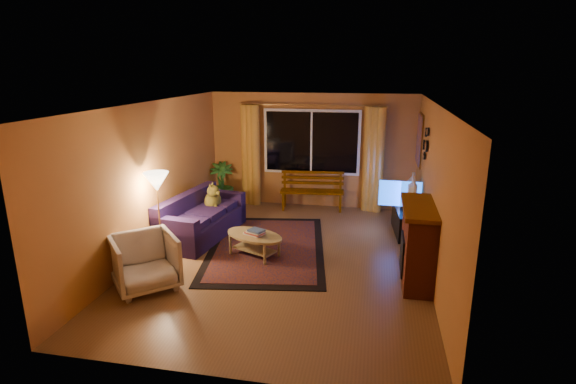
% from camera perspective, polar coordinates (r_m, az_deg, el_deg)
% --- Properties ---
extents(floor, '(4.50, 6.00, 0.02)m').
position_cam_1_polar(floor, '(7.47, -0.45, -8.47)').
color(floor, brown).
rests_on(floor, ground).
extents(ceiling, '(4.50, 6.00, 0.02)m').
position_cam_1_polar(ceiling, '(6.83, -0.49, 11.19)').
color(ceiling, white).
rests_on(ceiling, ground).
extents(wall_back, '(4.50, 0.02, 2.50)m').
position_cam_1_polar(wall_back, '(9.94, 3.02, 5.26)').
color(wall_back, '#C17D3A').
rests_on(wall_back, ground).
extents(wall_left, '(0.02, 6.00, 2.50)m').
position_cam_1_polar(wall_left, '(7.81, -16.95, 1.69)').
color(wall_left, '#C17D3A').
rests_on(wall_left, ground).
extents(wall_right, '(0.02, 6.00, 2.50)m').
position_cam_1_polar(wall_right, '(6.97, 18.05, -0.04)').
color(wall_right, '#C17D3A').
rests_on(wall_right, ground).
extents(window, '(2.00, 0.02, 1.30)m').
position_cam_1_polar(window, '(9.85, 2.98, 6.34)').
color(window, black).
rests_on(window, wall_back).
extents(curtain_rod, '(3.20, 0.03, 0.03)m').
position_cam_1_polar(curtain_rod, '(9.71, 3.01, 10.96)').
color(curtain_rod, '#BF8C3F').
rests_on(curtain_rod, wall_back).
extents(curtain_left, '(0.36, 0.36, 2.24)m').
position_cam_1_polar(curtain_left, '(10.12, -4.71, 4.66)').
color(curtain_left, gold).
rests_on(curtain_left, ground).
extents(curtain_right, '(0.36, 0.36, 2.24)m').
position_cam_1_polar(curtain_right, '(9.75, 10.80, 4.01)').
color(curtain_right, gold).
rests_on(curtain_right, ground).
extents(bench, '(1.40, 0.53, 0.41)m').
position_cam_1_polar(bench, '(9.86, 3.06, -1.08)').
color(bench, '#512900').
rests_on(bench, ground).
extents(potted_plant, '(0.71, 0.71, 0.96)m').
position_cam_1_polar(potted_plant, '(10.26, -8.44, 1.05)').
color(potted_plant, '#235B1E').
rests_on(potted_plant, ground).
extents(sofa, '(1.12, 2.07, 0.80)m').
position_cam_1_polar(sofa, '(8.39, -10.83, -3.01)').
color(sofa, '#221440').
rests_on(sofa, ground).
extents(dog, '(0.48, 0.55, 0.50)m').
position_cam_1_polar(dog, '(8.69, -9.54, -0.60)').
color(dog, olive).
rests_on(dog, sofa).
extents(armchair, '(1.14, 1.14, 0.86)m').
position_cam_1_polar(armchair, '(6.68, -17.74, -8.18)').
color(armchair, beige).
rests_on(armchair, ground).
extents(floor_lamp, '(0.30, 0.30, 1.43)m').
position_cam_1_polar(floor_lamp, '(7.55, -16.04, -2.94)').
color(floor_lamp, '#BF8C3F').
rests_on(floor_lamp, ground).
extents(rug, '(2.40, 3.35, 0.02)m').
position_cam_1_polar(rug, '(7.87, -2.74, -7.02)').
color(rug, '#6A2804').
rests_on(rug, ground).
extents(coffee_table, '(1.40, 1.40, 0.38)m').
position_cam_1_polar(coffee_table, '(7.50, -4.27, -6.74)').
color(coffee_table, '#A18D54').
rests_on(coffee_table, ground).
extents(tv_console, '(0.47, 1.16, 0.47)m').
position_cam_1_polar(tv_console, '(8.72, 14.67, -3.64)').
color(tv_console, black).
rests_on(tv_console, ground).
extents(television, '(0.17, 1.05, 0.60)m').
position_cam_1_polar(television, '(8.57, 14.92, -0.26)').
color(television, black).
rests_on(television, tv_console).
extents(fireplace, '(0.40, 1.20, 1.10)m').
position_cam_1_polar(fireplace, '(6.79, 16.16, -6.55)').
color(fireplace, maroon).
rests_on(fireplace, ground).
extents(mirror_cluster, '(0.06, 0.60, 0.56)m').
position_cam_1_polar(mirror_cluster, '(8.12, 17.02, 6.17)').
color(mirror_cluster, black).
rests_on(mirror_cluster, wall_right).
extents(painting, '(0.04, 0.76, 0.96)m').
position_cam_1_polar(painting, '(9.27, 16.34, 6.40)').
color(painting, orange).
rests_on(painting, wall_right).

